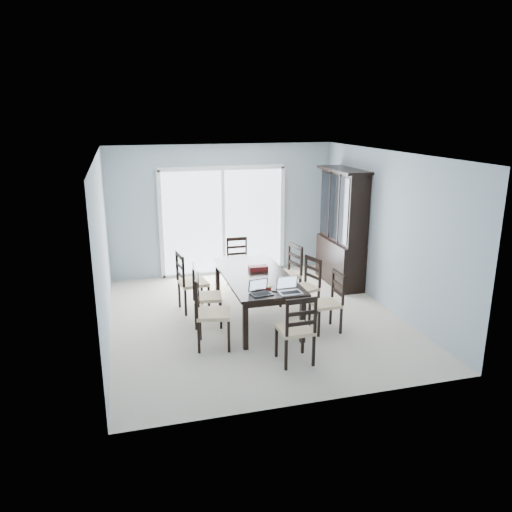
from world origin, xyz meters
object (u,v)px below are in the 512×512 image
Objects in this scene: chair_left_near at (206,304)px; chair_right_near at (331,295)px; chair_left_far at (187,276)px; chair_right_far at (289,267)px; dining_table at (256,279)px; china_hutch at (342,229)px; chair_left_mid at (201,289)px; chair_end_near at (298,323)px; laptop_dark at (262,291)px; chair_end_far at (238,257)px; hot_tub at (185,238)px; cell_phone at (276,291)px; game_box at (258,268)px; laptop_silver at (290,290)px; chair_right_mid at (308,280)px.

chair_right_near is at bearing 103.43° from chair_left_near.
chair_left_far is 1.00× the size of chair_right_far.
dining_table is at bearing 50.16° from chair_left_far.
china_hutch is 1.97× the size of chair_left_mid.
chair_end_near reaches higher than laptop_dark.
china_hutch is 3.19m from chair_left_mid.
chair_end_far reaches higher than chair_right_near.
dining_table is 1.90× the size of chair_right_far.
dining_table is 3.55m from hot_tub.
chair_right_far is at bearing 49.69° from laptop_dark.
chair_left_mid is 11.45× the size of cell_phone.
game_box is at bearing 109.03° from chair_left_mid.
chair_left_near is 0.79m from laptop_dark.
chair_left_near is 3.66× the size of laptop_silver.
chair_left_mid is 0.99m from game_box.
chair_right_near reaches higher than laptop_silver.
china_hutch is 2.06× the size of chair_right_mid.
laptop_dark is 1.06× the size of game_box.
chair_left_mid is at bearing 67.74° from chair_right_near.
chair_left_near is 1.04× the size of chair_right_far.
dining_table is 2.41m from china_hutch.
china_hutch is at bearing 29.14° from game_box.
cell_phone is at bearing 57.53° from chair_left_mid.
china_hutch reaches higher than chair_right_mid.
chair_right_far is 3.19m from hot_tub.
chair_left_mid reaches higher than cell_phone.
chair_end_far is 2.61m from laptop_silver.
chair_left_near is 0.57× the size of hot_tub.
chair_right_near reaches higher than cell_phone.
chair_right_mid is 1.00× the size of chair_end_far.
game_box is at bearing 89.02° from chair_end_far.
china_hutch reaches higher than chair_end_near.
hot_tub is at bearing -172.04° from chair_left_near.
china_hutch is 2.06× the size of chair_end_far.
chair_right_near is (1.84, -0.70, -0.03)m from chair_left_mid.
chair_left_far is at bearing 157.34° from game_box.
laptop_silver is (0.12, 0.65, 0.21)m from chair_end_near.
cell_phone is 4.37m from hot_tub.
china_hutch is 1.04× the size of hot_tub.
chair_left_far reaches higher than chair_right_near.
chair_end_far reaches higher than laptop_dark.
laptop_silver is at bearing -16.45° from laptop_dark.
game_box is at bearing 110.00° from chair_right_far.
chair_right_near is at bearing 16.57° from laptop_silver.
chair_left_mid is at bearing 59.05° from chair_end_far.
chair_right_far is 3.86× the size of game_box.
dining_table is 1.00m from laptop_silver.
laptop_dark reaches higher than game_box.
chair_left_far is 11.89× the size of cell_phone.
chair_left_near is 2.20m from chair_right_far.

